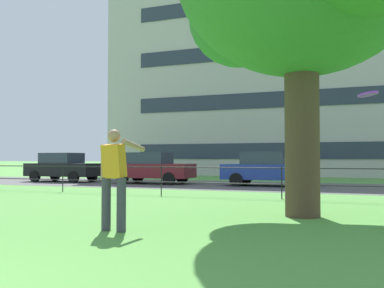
% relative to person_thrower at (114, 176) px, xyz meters
% --- Properties ---
extents(street_strip, '(80.00, 7.08, 0.01)m').
position_rel_person_thrower_xyz_m(street_strip, '(-0.46, 13.17, -0.94)').
color(street_strip, '#565454').
rests_on(street_strip, ground).
extents(park_fence, '(36.74, 0.04, 1.00)m').
position_rel_person_thrower_xyz_m(park_fence, '(-0.46, 7.03, -0.28)').
color(park_fence, black).
rests_on(park_fence, ground).
extents(person_thrower, '(0.57, 0.76, 1.75)m').
position_rel_person_thrower_xyz_m(person_thrower, '(0.00, 0.00, 0.00)').
color(person_thrower, '#383842').
rests_on(person_thrower, ground).
extents(frisbee, '(0.32, 0.32, 0.07)m').
position_rel_person_thrower_xyz_m(frisbee, '(4.08, -0.18, 1.17)').
color(frisbee, purple).
extents(car_black_far_right, '(4.01, 1.83, 1.54)m').
position_rel_person_thrower_xyz_m(car_black_far_right, '(-11.21, 12.99, -0.17)').
color(car_black_far_right, black).
rests_on(car_black_far_right, ground).
extents(car_maroon_center, '(4.03, 1.86, 1.54)m').
position_rel_person_thrower_xyz_m(car_maroon_center, '(-5.91, 13.04, -0.17)').
color(car_maroon_center, maroon).
rests_on(car_maroon_center, ground).
extents(car_blue_far_left, '(4.02, 1.84, 1.54)m').
position_rel_person_thrower_xyz_m(car_blue_far_left, '(-0.24, 13.26, -0.17)').
color(car_blue_far_left, '#233899').
rests_on(car_blue_far_left, ground).
extents(apartment_building_background, '(37.79, 15.76, 17.95)m').
position_rel_person_thrower_xyz_m(apartment_building_background, '(3.52, 31.35, 8.04)').
color(apartment_building_background, '#B7B2AD').
rests_on(apartment_building_background, ground).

